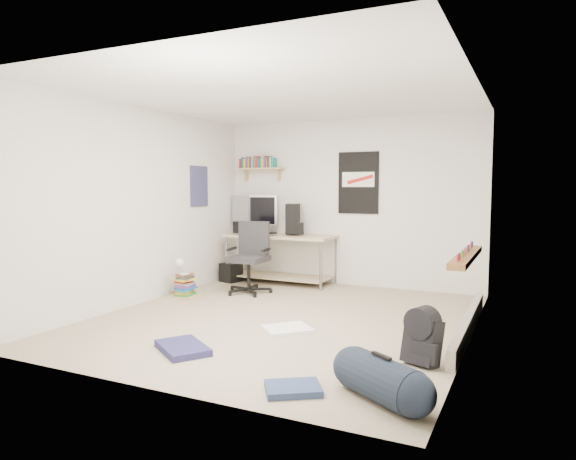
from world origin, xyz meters
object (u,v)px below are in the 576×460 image
at_px(office_chair, 249,258).
at_px(book_stack, 184,285).
at_px(duffel_bag, 381,382).
at_px(backpack, 422,341).
at_px(desk, 281,259).

xyz_separation_m(office_chair, book_stack, (-0.69, -0.57, -0.34)).
xyz_separation_m(office_chair, duffel_bag, (2.66, -2.78, -0.35)).
distance_m(duffel_bag, book_stack, 4.01).
relative_size(backpack, book_stack, 0.85).
height_order(office_chair, book_stack, office_chair).
distance_m(desk, office_chair, 0.90).
bearing_deg(desk, duffel_bag, -65.31).
distance_m(office_chair, duffel_bag, 3.86).
xyz_separation_m(backpack, duffel_bag, (-0.11, -0.88, -0.06)).
relative_size(backpack, duffel_bag, 0.62).
distance_m(backpack, duffel_bag, 0.89).
bearing_deg(book_stack, desk, 62.72).
relative_size(desk, book_stack, 3.81).
relative_size(duffel_bag, book_stack, 1.36).
bearing_deg(book_stack, office_chair, 39.37).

